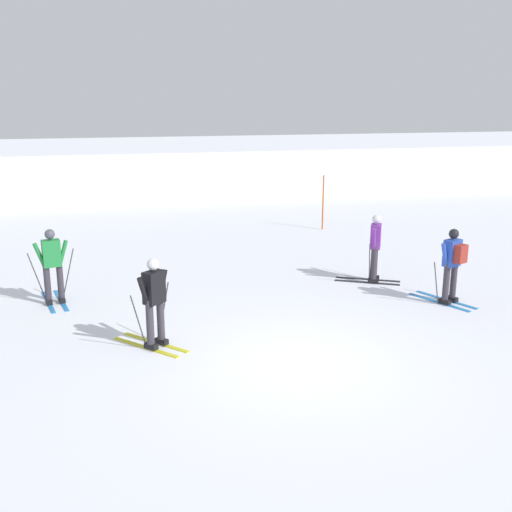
{
  "coord_description": "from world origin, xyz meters",
  "views": [
    {
      "loc": [
        -2.96,
        -9.44,
        4.55
      ],
      "look_at": [
        0.24,
        4.0,
        0.9
      ],
      "focal_mm": 43.05,
      "sensor_mm": 36.0,
      "label": 1
    }
  ],
  "objects": [
    {
      "name": "far_snow_ridge",
      "position": [
        0.0,
        21.32,
        1.05
      ],
      "size": [
        80.0,
        8.1,
        2.1
      ],
      "primitive_type": "cube",
      "color": "white",
      "rests_on": "ground"
    },
    {
      "name": "skier_blue",
      "position": [
        4.29,
        2.25,
        0.96
      ],
      "size": [
        1.02,
        1.6,
        1.71
      ],
      "color": "#237AC6",
      "rests_on": "ground"
    },
    {
      "name": "ground_plane",
      "position": [
        0.0,
        0.0,
        0.0
      ],
      "size": [
        120.0,
        120.0,
        0.0
      ],
      "primitive_type": "plane",
      "color": "white"
    },
    {
      "name": "skier_black",
      "position": [
        -2.32,
        1.29,
        0.92
      ],
      "size": [
        1.35,
        1.43,
        1.71
      ],
      "color": "gold",
      "rests_on": "ground"
    },
    {
      "name": "skier_green",
      "position": [
        -4.33,
        4.29,
        0.92
      ],
      "size": [
        0.98,
        1.64,
        1.71
      ],
      "color": "#237AC6",
      "rests_on": "ground"
    },
    {
      "name": "skier_purple",
      "position": [
        3.3,
        4.18,
        0.92
      ],
      "size": [
        1.59,
        1.08,
        1.71
      ],
      "color": "black",
      "rests_on": "ground"
    },
    {
      "name": "trail_marker_pole",
      "position": [
        4.11,
        10.33,
        0.94
      ],
      "size": [
        0.05,
        0.05,
        1.88
      ],
      "primitive_type": "cylinder",
      "color": "#C65614",
      "rests_on": "ground"
    }
  ]
}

